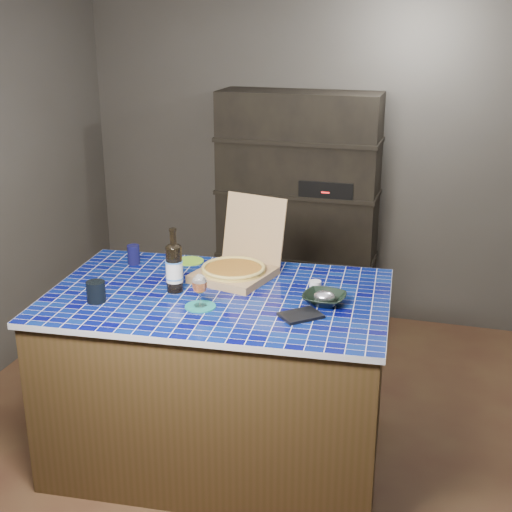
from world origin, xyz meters
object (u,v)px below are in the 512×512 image
(pizza_box, at_px, (236,267))
(wine_glass, at_px, (200,285))
(dvd_case, at_px, (301,315))
(kitchen_island, at_px, (220,376))
(bowl, at_px, (324,299))
(mead_bottle, at_px, (174,267))

(pizza_box, distance_m, wine_glass, 0.46)
(dvd_case, bearing_deg, wine_glass, -129.72)
(kitchen_island, height_order, pizza_box, pizza_box)
(pizza_box, bearing_deg, bowl, -10.10)
(kitchen_island, relative_size, pizza_box, 3.44)
(kitchen_island, relative_size, mead_bottle, 5.35)
(dvd_case, bearing_deg, kitchen_island, -151.56)
(mead_bottle, height_order, dvd_case, mead_bottle)
(kitchen_island, xyz_separation_m, bowl, (0.56, 0.03, 0.51))
(wine_glass, bearing_deg, mead_bottle, 140.98)
(kitchen_island, bearing_deg, pizza_box, 82.19)
(wine_glass, bearing_deg, kitchen_island, 82.03)
(pizza_box, relative_size, dvd_case, 2.78)
(pizza_box, bearing_deg, wine_glass, -81.93)
(pizza_box, xyz_separation_m, wine_glass, (-0.04, -0.45, 0.06))
(pizza_box, relative_size, mead_bottle, 1.56)
(mead_bottle, relative_size, bowl, 1.60)
(mead_bottle, height_order, bowl, mead_bottle)
(dvd_case, distance_m, bowl, 0.21)
(pizza_box, bearing_deg, mead_bottle, -117.14)
(bowl, bearing_deg, wine_glass, -159.71)
(pizza_box, height_order, bowl, pizza_box)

